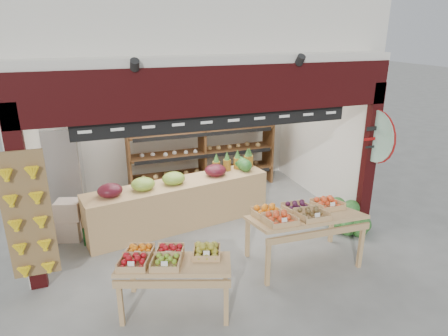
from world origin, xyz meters
TOP-DOWN VIEW (x-y plane):
  - ground at (0.00, 0.00)m, footprint 60.00×60.00m
  - shop_structure at (0.00, 1.61)m, footprint 6.36×5.12m
  - banana_board at (-2.73, -1.17)m, footprint 0.60×0.15m
  - gift_sign at (2.75, -1.15)m, footprint 0.04×0.93m
  - back_shelving at (0.51, 1.73)m, footprint 3.30×0.54m
  - refrigerator at (-2.40, 1.64)m, footprint 0.75×0.75m
  - cardboard_stack at (-2.12, 0.20)m, footprint 1.12×0.81m
  - mid_counter at (-0.42, 0.11)m, footprint 3.47×1.24m
  - display_table_left at (-1.08, -2.10)m, footprint 1.59×1.20m
  - display_table_right at (1.04, -1.71)m, footprint 1.68×0.97m
  - watermelon_pile at (2.44, -1.10)m, footprint 0.80×0.76m

SIDE VIEW (x-z plane):
  - ground at x=0.00m, z-range 0.00..0.00m
  - watermelon_pile at x=2.44m, z-range -0.08..0.50m
  - cardboard_stack at x=-2.12m, z-range -0.10..0.62m
  - mid_counter at x=-0.42m, z-range -0.07..1.00m
  - display_table_left at x=-1.08m, z-range 0.24..1.16m
  - display_table_right at x=1.04m, z-range 0.29..1.34m
  - refrigerator at x=-2.40m, z-range 0.00..1.82m
  - banana_board at x=-2.73m, z-range 0.22..2.02m
  - back_shelving at x=0.51m, z-range 0.25..2.27m
  - gift_sign at x=2.75m, z-range 1.29..2.21m
  - shop_structure at x=0.00m, z-range 1.22..6.62m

